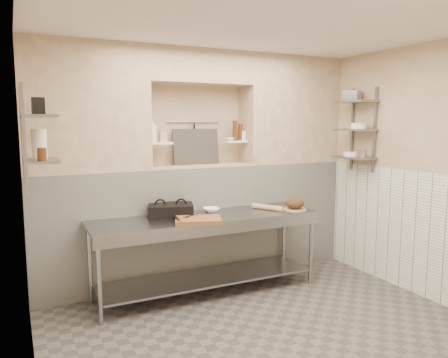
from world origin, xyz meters
TOP-DOWN VIEW (x-y plane):
  - floor at (0.00, 0.00)m, footprint 4.00×3.90m
  - ceiling at (0.00, 0.00)m, footprint 4.00×3.90m
  - wall_left at (-2.05, 0.00)m, footprint 0.10×3.90m
  - wall_right at (2.05, 0.00)m, footprint 0.10×3.90m
  - wall_back at (0.00, 2.00)m, footprint 4.00×0.10m
  - backwall_lower at (0.00, 1.75)m, footprint 4.00×0.40m
  - alcove_sill at (0.00, 1.75)m, footprint 1.30×0.40m
  - backwall_pillar_left at (-1.33, 1.75)m, footprint 1.35×0.40m
  - backwall_pillar_right at (1.33, 1.75)m, footprint 1.35×0.40m
  - backwall_header at (0.00, 1.75)m, footprint 1.30×0.40m
  - wainscot_left at (-1.99, 0.00)m, footprint 0.02×3.90m
  - wainscot_right at (1.99, 0.00)m, footprint 0.02×3.90m
  - alcove_shelf_left at (-0.50, 1.75)m, footprint 0.28×0.16m
  - alcove_shelf_right at (0.50, 1.75)m, footprint 0.28×0.16m
  - utensil_rail at (0.00, 1.92)m, footprint 0.70×0.02m
  - hanging_steel at (0.00, 1.90)m, footprint 0.02×0.02m
  - splash_panel at (0.00, 1.85)m, footprint 0.60×0.08m
  - shelf_rail_left_a at (-1.98, 1.25)m, footprint 0.03×0.03m
  - shelf_rail_left_b at (-1.98, 0.85)m, footprint 0.03×0.03m
  - wall_shelf_left_lower at (-1.84, 1.05)m, footprint 0.30×0.50m
  - wall_shelf_left_upper at (-1.84, 1.05)m, footprint 0.30×0.50m
  - shelf_rail_right_a at (1.98, 1.25)m, footprint 0.03×0.03m
  - shelf_rail_right_b at (1.98, 0.85)m, footprint 0.03×0.03m
  - wall_shelf_right_lower at (1.84, 1.05)m, footprint 0.30×0.50m
  - wall_shelf_right_mid at (1.84, 1.05)m, footprint 0.30×0.50m
  - wall_shelf_right_upper at (1.84, 1.05)m, footprint 0.30×0.50m
  - prep_table at (-0.15, 1.18)m, footprint 2.60×0.70m
  - panini_press at (-0.51, 1.38)m, footprint 0.58×0.49m
  - cutting_board at (-0.35, 0.97)m, footprint 0.56×0.47m
  - knife_blade at (-0.36, 1.10)m, footprint 0.26×0.19m
  - tongs at (-0.56, 1.01)m, footprint 0.04×0.25m
  - mixing_bowl at (0.00, 1.39)m, footprint 0.22×0.22m
  - rolling_pin at (0.65, 1.19)m, footprint 0.25×0.39m
  - bread_board at (0.94, 1.04)m, footprint 0.28×0.28m
  - bread_loaf at (0.94, 1.04)m, footprint 0.22×0.22m
  - bottle_soap at (-0.59, 1.75)m, footprint 0.11×0.11m
  - jar_alcove at (-0.46, 1.77)m, footprint 0.08×0.08m
  - bowl_alcove at (0.40, 1.72)m, footprint 0.15×0.15m
  - condiment_a at (0.57, 1.74)m, footprint 0.06×0.06m
  - condiment_b at (0.49, 1.74)m, footprint 0.06×0.06m
  - condiment_c at (0.61, 1.73)m, footprint 0.07×0.07m
  - jug_left at (-1.84, 1.18)m, footprint 0.13×0.13m
  - jar_left at (-1.84, 0.86)m, footprint 0.08×0.08m
  - box_left_upper at (-1.84, 1.03)m, footprint 0.11×0.11m
  - bowl_right at (1.84, 1.11)m, footprint 0.19×0.19m
  - canister_right at (1.84, 0.89)m, footprint 0.09×0.09m
  - bowl_right_mid at (1.84, 0.99)m, footprint 0.19×0.19m
  - basket_right at (1.84, 1.13)m, footprint 0.23×0.25m

SIDE VIEW (x-z plane):
  - floor at x=0.00m, z-range -0.10..0.00m
  - prep_table at x=-0.15m, z-range 0.19..1.09m
  - backwall_lower at x=0.00m, z-range 0.00..1.40m
  - wainscot_left at x=-1.99m, z-range 0.00..1.40m
  - wainscot_right at x=1.99m, z-range 0.00..1.40m
  - bread_board at x=0.94m, z-range 0.90..0.92m
  - cutting_board at x=-0.35m, z-range 0.90..0.94m
  - mixing_bowl at x=0.00m, z-range 0.90..0.95m
  - rolling_pin at x=0.65m, z-range 0.90..0.96m
  - knife_blade at x=-0.36m, z-range 0.95..0.95m
  - tongs at x=-0.56m, z-range 0.95..0.97m
  - panini_press at x=-0.51m, z-range 0.90..1.03m
  - bread_loaf at x=0.94m, z-range 0.92..1.05m
  - wall_left at x=-2.05m, z-range 0.00..2.80m
  - wall_right at x=2.05m, z-range 0.00..2.80m
  - wall_back at x=0.00m, z-range 0.00..2.80m
  - alcove_sill at x=0.00m, z-range 1.40..1.42m
  - wall_shelf_right_lower at x=1.84m, z-range 1.49..1.51m
  - bowl_right at x=1.84m, z-range 1.51..1.57m
  - canister_right at x=1.84m, z-range 1.51..1.61m
  - wall_shelf_left_lower at x=-1.84m, z-range 1.59..1.61m
  - splash_panel at x=0.00m, z-range 1.42..1.86m
  - jar_left at x=-1.84m, z-range 1.61..1.73m
  - alcove_shelf_left at x=-0.50m, z-range 1.69..1.71m
  - alcove_shelf_right at x=0.50m, z-range 1.69..1.71m
  - bowl_alcove at x=0.40m, z-range 1.71..1.75m
  - jug_left at x=-1.84m, z-range 1.61..1.88m
  - condiment_c at x=0.61m, z-range 1.71..1.83m
  - jar_alcove at x=-0.46m, z-range 1.71..1.83m
  - hanging_steel at x=0.00m, z-range 1.63..1.93m
  - shelf_rail_left_a at x=-1.98m, z-range 1.33..2.27m
  - shelf_rail_left_b at x=-1.98m, z-range 1.33..2.27m
  - condiment_a at x=0.57m, z-range 1.71..1.93m
  - condiment_b at x=0.49m, z-range 1.71..1.97m
  - shelf_rail_right_a at x=1.98m, z-range 1.33..2.38m
  - shelf_rail_right_b at x=1.98m, z-range 1.33..2.38m
  - wall_shelf_right_mid at x=1.84m, z-range 1.84..1.86m
  - bottle_soap at x=-0.59m, z-range 1.71..1.99m
  - bowl_right_mid at x=1.84m, z-range 1.86..1.93m
  - utensil_rail at x=0.00m, z-range 1.94..1.96m
  - wall_shelf_left_upper at x=-1.84m, z-range 1.99..2.01m
  - box_left_upper at x=-1.84m, z-range 2.01..2.16m
  - backwall_pillar_left at x=-1.33m, z-range 1.40..2.80m
  - backwall_pillar_right at x=1.33m, z-range 1.40..2.80m
  - wall_shelf_right_upper at x=1.84m, z-range 2.19..2.21m
  - basket_right at x=1.84m, z-range 2.21..2.34m
  - backwall_header at x=0.00m, z-range 2.40..2.80m
  - ceiling at x=0.00m, z-range 2.80..2.90m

